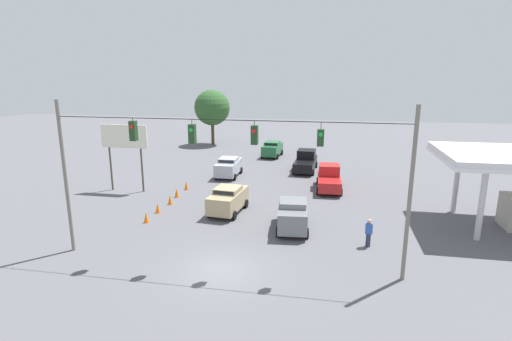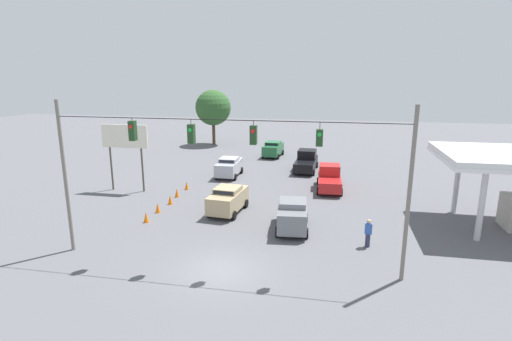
{
  "view_description": "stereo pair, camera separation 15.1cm",
  "coord_description": "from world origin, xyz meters",
  "px_view_note": "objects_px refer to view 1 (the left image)",
  "views": [
    {
      "loc": [
        -5.27,
        18.3,
        9.97
      ],
      "look_at": [
        0.15,
        -10.35,
        2.83
      ],
      "focal_mm": 28.0,
      "sensor_mm": 36.0,
      "label": 1
    },
    {
      "loc": [
        -5.41,
        18.28,
        9.97
      ],
      "look_at": [
        0.15,
        -10.35,
        2.83
      ],
      "focal_mm": 28.0,
      "sensor_mm": 36.0,
      "label": 2
    }
  ],
  "objects_px": {
    "tree_horizon_left": "(212,108)",
    "sedan_grey_crossing_near": "(293,214)",
    "sedan_green_withflow_deep": "(272,149)",
    "traffic_cone_nearest": "(146,217)",
    "roadside_billboard": "(124,142)",
    "sedan_tan_withflow_mid": "(228,199)",
    "traffic_cone_fourth": "(177,193)",
    "traffic_cone_third": "(170,200)",
    "pickup_truck_black_oncoming_deep": "(306,161)",
    "pickup_truck_red_oncoming_far": "(329,178)",
    "traffic_cone_fifth": "(186,186)",
    "pedestrian": "(369,233)",
    "traffic_cone_second": "(158,208)",
    "sedan_silver_withflow_far": "(229,167)",
    "overhead_signal_span": "(221,165)"
  },
  "relations": [
    {
      "from": "pickup_truck_red_oncoming_far",
      "to": "roadside_billboard",
      "type": "bearing_deg",
      "value": 12.05
    },
    {
      "from": "sedan_grey_crossing_near",
      "to": "tree_horizon_left",
      "type": "height_order",
      "value": "tree_horizon_left"
    },
    {
      "from": "pickup_truck_black_oncoming_deep",
      "to": "roadside_billboard",
      "type": "distance_m",
      "value": 18.26
    },
    {
      "from": "pickup_truck_red_oncoming_far",
      "to": "traffic_cone_third",
      "type": "xyz_separation_m",
      "value": [
        12.11,
        6.54,
        -0.61
      ]
    },
    {
      "from": "traffic_cone_nearest",
      "to": "pedestrian",
      "type": "bearing_deg",
      "value": 175.32
    },
    {
      "from": "sedan_tan_withflow_mid",
      "to": "traffic_cone_fourth",
      "type": "height_order",
      "value": "sedan_tan_withflow_mid"
    },
    {
      "from": "sedan_silver_withflow_far",
      "to": "pedestrian",
      "type": "bearing_deg",
      "value": 130.18
    },
    {
      "from": "overhead_signal_span",
      "to": "pickup_truck_black_oncoming_deep",
      "type": "distance_m",
      "value": 22.64
    },
    {
      "from": "sedan_grey_crossing_near",
      "to": "sedan_green_withflow_deep",
      "type": "xyz_separation_m",
      "value": [
        4.74,
        -22.92,
        -0.07
      ]
    },
    {
      "from": "traffic_cone_nearest",
      "to": "roadside_billboard",
      "type": "bearing_deg",
      "value": -53.84
    },
    {
      "from": "sedan_silver_withflow_far",
      "to": "traffic_cone_second",
      "type": "xyz_separation_m",
      "value": [
        2.44,
        11.28,
        -0.61
      ]
    },
    {
      "from": "sedan_green_withflow_deep",
      "to": "traffic_cone_nearest",
      "type": "distance_m",
      "value": 24.15
    },
    {
      "from": "sedan_silver_withflow_far",
      "to": "pickup_truck_black_oncoming_deep",
      "type": "bearing_deg",
      "value": -152.11
    },
    {
      "from": "sedan_green_withflow_deep",
      "to": "sedan_silver_withflow_far",
      "type": "relative_size",
      "value": 1.0
    },
    {
      "from": "sedan_green_withflow_deep",
      "to": "traffic_cone_third",
      "type": "distance_m",
      "value": 20.27
    },
    {
      "from": "sedan_tan_withflow_mid",
      "to": "traffic_cone_fourth",
      "type": "bearing_deg",
      "value": -28.51
    },
    {
      "from": "sedan_silver_withflow_far",
      "to": "traffic_cone_fifth",
      "type": "relative_size",
      "value": 5.75
    },
    {
      "from": "overhead_signal_span",
      "to": "pickup_truck_red_oncoming_far",
      "type": "bearing_deg",
      "value": -109.39
    },
    {
      "from": "sedan_tan_withflow_mid",
      "to": "tree_horizon_left",
      "type": "bearing_deg",
      "value": -71.12
    },
    {
      "from": "traffic_cone_fifth",
      "to": "pedestrian",
      "type": "xyz_separation_m",
      "value": [
        -14.71,
        9.26,
        0.49
      ]
    },
    {
      "from": "sedan_silver_withflow_far",
      "to": "tree_horizon_left",
      "type": "height_order",
      "value": "tree_horizon_left"
    },
    {
      "from": "sedan_grey_crossing_near",
      "to": "roadside_billboard",
      "type": "relative_size",
      "value": 0.74
    },
    {
      "from": "sedan_tan_withflow_mid",
      "to": "traffic_cone_second",
      "type": "distance_m",
      "value": 5.19
    },
    {
      "from": "traffic_cone_fourth",
      "to": "tree_horizon_left",
      "type": "bearing_deg",
      "value": -80.14
    },
    {
      "from": "pickup_truck_black_oncoming_deep",
      "to": "sedan_green_withflow_deep",
      "type": "relative_size",
      "value": 1.29
    },
    {
      "from": "traffic_cone_second",
      "to": "traffic_cone_fourth",
      "type": "relative_size",
      "value": 1.0
    },
    {
      "from": "pickup_truck_red_oncoming_far",
      "to": "traffic_cone_fifth",
      "type": "relative_size",
      "value": 6.91
    },
    {
      "from": "roadside_billboard",
      "to": "traffic_cone_second",
      "type": "bearing_deg",
      "value": 135.53
    },
    {
      "from": "overhead_signal_span",
      "to": "pickup_truck_red_oncoming_far",
      "type": "relative_size",
      "value": 3.59
    },
    {
      "from": "traffic_cone_fourth",
      "to": "sedan_tan_withflow_mid",
      "type": "bearing_deg",
      "value": 151.49
    },
    {
      "from": "sedan_grey_crossing_near",
      "to": "traffic_cone_third",
      "type": "distance_m",
      "value": 10.45
    },
    {
      "from": "sedan_grey_crossing_near",
      "to": "sedan_tan_withflow_mid",
      "type": "height_order",
      "value": "sedan_grey_crossing_near"
    },
    {
      "from": "tree_horizon_left",
      "to": "sedan_grey_crossing_near",
      "type": "bearing_deg",
      "value": 115.68
    },
    {
      "from": "pickup_truck_black_oncoming_deep",
      "to": "roadside_billboard",
      "type": "xyz_separation_m",
      "value": [
        14.71,
        10.3,
        3.32
      ]
    },
    {
      "from": "roadside_billboard",
      "to": "sedan_green_withflow_deep",
      "type": "bearing_deg",
      "value": -121.44
    },
    {
      "from": "pickup_truck_red_oncoming_far",
      "to": "traffic_cone_second",
      "type": "xyz_separation_m",
      "value": [
        12.24,
        8.53,
        -0.61
      ]
    },
    {
      "from": "sedan_tan_withflow_mid",
      "to": "traffic_cone_fourth",
      "type": "xyz_separation_m",
      "value": [
        5.1,
        -2.77,
        -0.63
      ]
    },
    {
      "from": "sedan_tan_withflow_mid",
      "to": "traffic_cone_fourth",
      "type": "relative_size",
      "value": 5.84
    },
    {
      "from": "pickup_truck_black_oncoming_deep",
      "to": "traffic_cone_nearest",
      "type": "relative_size",
      "value": 7.42
    },
    {
      "from": "sedan_tan_withflow_mid",
      "to": "sedan_silver_withflow_far",
      "type": "height_order",
      "value": "sedan_tan_withflow_mid"
    },
    {
      "from": "pickup_truck_black_oncoming_deep",
      "to": "roadside_billboard",
      "type": "height_order",
      "value": "roadside_billboard"
    },
    {
      "from": "pickup_truck_black_oncoming_deep",
      "to": "traffic_cone_third",
      "type": "distance_m",
      "value": 16.32
    },
    {
      "from": "pickup_truck_red_oncoming_far",
      "to": "traffic_cone_nearest",
      "type": "bearing_deg",
      "value": 40.78
    },
    {
      "from": "sedan_green_withflow_deep",
      "to": "roadside_billboard",
      "type": "xyz_separation_m",
      "value": [
        10.23,
        16.73,
        3.32
      ]
    },
    {
      "from": "traffic_cone_nearest",
      "to": "roadside_billboard",
      "type": "distance_m",
      "value": 9.34
    },
    {
      "from": "sedan_tan_withflow_mid",
      "to": "traffic_cone_second",
      "type": "height_order",
      "value": "sedan_tan_withflow_mid"
    },
    {
      "from": "traffic_cone_second",
      "to": "pedestrian",
      "type": "xyz_separation_m",
      "value": [
        -14.65,
        3.18,
        0.49
      ]
    },
    {
      "from": "traffic_cone_fourth",
      "to": "roadside_billboard",
      "type": "distance_m",
      "value": 6.35
    },
    {
      "from": "tree_horizon_left",
      "to": "traffic_cone_fifth",
      "type": "bearing_deg",
      "value": 100.84
    },
    {
      "from": "overhead_signal_span",
      "to": "traffic_cone_fourth",
      "type": "distance_m",
      "value": 13.68
    }
  ]
}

